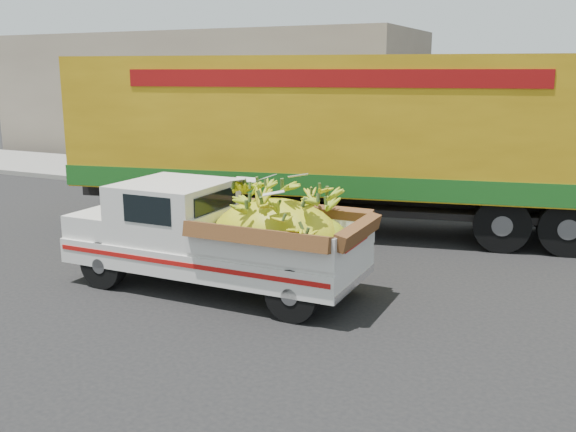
% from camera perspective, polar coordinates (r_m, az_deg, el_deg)
% --- Properties ---
extents(ground, '(100.00, 100.00, 0.00)m').
position_cam_1_polar(ground, '(12.07, -13.82, -4.43)').
color(ground, black).
rests_on(ground, ground).
extents(curb, '(60.00, 0.25, 0.15)m').
position_cam_1_polar(curb, '(17.58, 0.25, 1.56)').
color(curb, gray).
rests_on(curb, ground).
extents(sidewalk, '(60.00, 4.00, 0.14)m').
position_cam_1_polar(sidewalk, '(19.46, 2.94, 2.63)').
color(sidewalk, gray).
rests_on(sidewalk, ground).
extents(building_left, '(18.00, 6.00, 5.00)m').
position_cam_1_polar(building_left, '(28.19, -7.49, 10.65)').
color(building_left, gray).
rests_on(building_left, ground).
extents(pickup_truck, '(4.91, 1.85, 1.71)m').
position_cam_1_polar(pickup_truck, '(10.24, -4.81, -1.81)').
color(pickup_truck, black).
rests_on(pickup_truck, ground).
extents(semi_trailer, '(12.09, 4.91, 3.80)m').
position_cam_1_polar(semi_trailer, '(14.15, 4.37, 7.18)').
color(semi_trailer, black).
rests_on(semi_trailer, ground).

